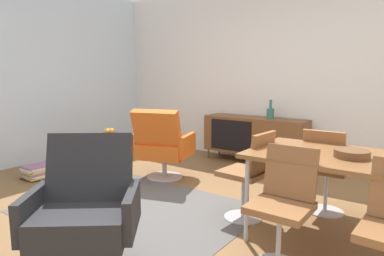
{
  "coord_description": "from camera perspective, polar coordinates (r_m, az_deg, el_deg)",
  "views": [
    {
      "loc": [
        1.89,
        -2.45,
        1.36
      ],
      "look_at": [
        -0.12,
        0.32,
        0.82
      ],
      "focal_mm": 31.57,
      "sensor_mm": 36.0,
      "label": 1
    }
  ],
  "objects": [
    {
      "name": "dining_chair_back_left",
      "position": [
        3.55,
        21.67,
        -6.28
      ],
      "size": [
        0.4,
        0.43,
        0.86
      ],
      "color": "brown",
      "rests_on": "ground_plane"
    },
    {
      "name": "dining_chair_front_left",
      "position": [
        2.53,
        15.18,
        -12.04
      ],
      "size": [
        0.4,
        0.43,
        0.86
      ],
      "color": "brown",
      "rests_on": "ground_plane"
    },
    {
      "name": "wall_window_left",
      "position": [
        5.65,
        -28.64,
        8.2
      ],
      "size": [
        0.12,
        5.6,
        2.8
      ],
      "primitive_type": "cube",
      "color": "silver",
      "rests_on": "ground_plane"
    },
    {
      "name": "area_rug",
      "position": [
        3.59,
        -9.1,
        -13.43
      ],
      "size": [
        2.2,
        1.7,
        0.01
      ],
      "primitive_type": "cube",
      "color": "#595654",
      "rests_on": "ground_plane"
    },
    {
      "name": "fruit_bowl",
      "position": [
        4.86,
        -13.7,
        -0.82
      ],
      "size": [
        0.2,
        0.2,
        0.11
      ],
      "color": "#262628",
      "rests_on": "side_table_round"
    },
    {
      "name": "ground_plane",
      "position": [
        3.38,
        -1.59,
        -14.86
      ],
      "size": [
        8.32,
        8.32,
        0.0
      ],
      "primitive_type": "plane",
      "color": "brown"
    },
    {
      "name": "wooden_bowl_on_table",
      "position": [
        2.85,
        25.39,
        -3.95
      ],
      "size": [
        0.26,
        0.26,
        0.06
      ],
      "primitive_type": "cylinder",
      "color": "brown",
      "rests_on": "dining_table"
    },
    {
      "name": "sideboard",
      "position": [
        5.33,
        10.49,
        -1.22
      ],
      "size": [
        1.6,
        0.45,
        0.72
      ],
      "color": "brown",
      "rests_on": "ground_plane"
    },
    {
      "name": "magazine_stack",
      "position": [
        5.0,
        -24.48,
        -6.67
      ],
      "size": [
        0.34,
        0.41,
        0.18
      ],
      "color": "#262626",
      "rests_on": "ground_plane"
    },
    {
      "name": "dining_chair_near_window",
      "position": [
        3.22,
        9.7,
        -7.32
      ],
      "size": [
        0.45,
        0.43,
        0.86
      ],
      "color": "brown",
      "rests_on": "ground_plane"
    },
    {
      "name": "wall_back",
      "position": [
        5.39,
        15.65,
        8.97
      ],
      "size": [
        6.8,
        0.12,
        2.8
      ],
      "primitive_type": "cube",
      "color": "white",
      "rests_on": "ground_plane"
    },
    {
      "name": "lounge_chair_red",
      "position": [
        4.44,
        -5.06,
        -2.75
      ],
      "size": [
        0.84,
        0.81,
        0.95
      ],
      "color": "#D85919",
      "rests_on": "ground_plane"
    },
    {
      "name": "dining_table",
      "position": [
        2.9,
        25.86,
        -5.23
      ],
      "size": [
        1.6,
        0.9,
        0.74
      ],
      "color": "brown",
      "rests_on": "ground_plane"
    },
    {
      "name": "vase_cobalt",
      "position": [
        5.18,
        13.1,
        2.53
      ],
      "size": [
        0.11,
        0.11,
        0.28
      ],
      "color": "#337266",
      "rests_on": "sideboard"
    },
    {
      "name": "side_table_round",
      "position": [
        4.9,
        -13.61,
        -3.62
      ],
      "size": [
        0.44,
        0.44,
        0.52
      ],
      "color": "white",
      "rests_on": "ground_plane"
    },
    {
      "name": "armchair_black_shell",
      "position": [
        2.51,
        -17.54,
        -12.41
      ],
      "size": [
        0.91,
        0.9,
        0.95
      ],
      "color": "#262628",
      "rests_on": "ground_plane"
    }
  ]
}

